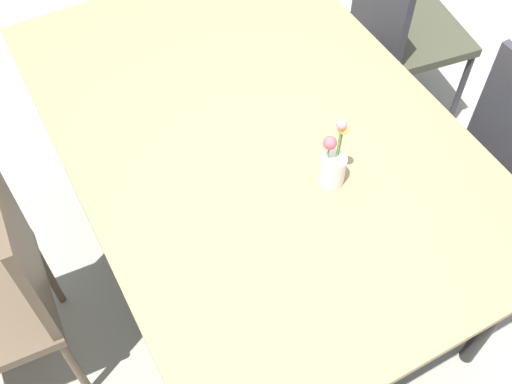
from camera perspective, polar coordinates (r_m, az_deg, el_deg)
name	(u,v)px	position (r m, az deg, el deg)	size (l,w,h in m)	color
ground_plane	(266,259)	(2.58, 0.96, -6.10)	(12.00, 12.00, 0.00)	gray
dining_table	(256,140)	(2.00, 0.00, 4.78)	(1.72, 1.15, 0.77)	#8C704C
chair_near_right	(401,27)	(2.76, 13.07, 14.49)	(0.47, 0.47, 0.92)	#393A2A
flower_vase	(333,164)	(1.78, 7.07, 2.53)	(0.07, 0.07, 0.25)	silver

